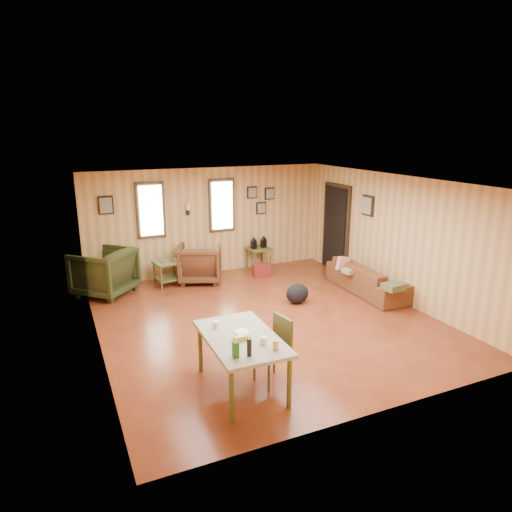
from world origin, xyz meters
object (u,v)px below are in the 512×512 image
at_px(sofa, 369,273).
at_px(recliner_brown, 200,262).
at_px(recliner_green, 104,270).
at_px(dining_table, 242,342).
at_px(side_table, 259,247).
at_px(end_table, 167,269).

distance_m(sofa, recliner_brown, 3.57).
bearing_deg(recliner_green, recliner_brown, 133.95).
relative_size(recliner_brown, recliner_green, 0.87).
bearing_deg(dining_table, sofa, 32.48).
xyz_separation_m(recliner_brown, side_table, (1.51, 0.27, 0.11)).
bearing_deg(recliner_green, end_table, 132.73).
height_order(recliner_brown, side_table, recliner_brown).
height_order(end_table, side_table, side_table).
xyz_separation_m(recliner_brown, end_table, (-0.73, -0.02, -0.07)).
bearing_deg(end_table, side_table, 7.43).
xyz_separation_m(end_table, side_table, (2.24, 0.29, 0.18)).
bearing_deg(dining_table, recliner_green, 106.32).
xyz_separation_m(sofa, dining_table, (-3.74, -2.28, 0.26)).
distance_m(sofa, end_table, 4.17).
height_order(recliner_brown, end_table, recliner_brown).
xyz_separation_m(sofa, end_table, (-3.65, 2.02, -0.03)).
bearing_deg(dining_table, side_table, 64.27).
bearing_deg(end_table, recliner_brown, 1.96).
height_order(recliner_green, side_table, recliner_green).
relative_size(sofa, dining_table, 1.42).
bearing_deg(side_table, end_table, -172.57).
distance_m(end_table, dining_table, 4.31).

